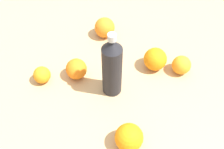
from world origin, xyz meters
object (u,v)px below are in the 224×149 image
object	(u,v)px
water_bottle	(112,67)
orange_0	(129,137)
orange_4	(181,65)
orange_2	(155,59)
orange_3	(105,28)
orange_1	(76,69)
orange_5	(42,75)

from	to	relation	value
water_bottle	orange_0	bearing A→B (deg)	-93.48
orange_4	orange_2	bearing A→B (deg)	171.96
orange_2	orange_4	xyz separation A→B (m)	(0.09, -0.01, -0.01)
water_bottle	orange_3	distance (m)	0.29
orange_0	orange_3	world-z (taller)	orange_0
orange_2	orange_3	world-z (taller)	orange_2
water_bottle	orange_1	bearing A→B (deg)	137.03
water_bottle	orange_2	xyz separation A→B (m)	(0.15, 0.12, -0.08)
orange_1	orange_2	xyz separation A→B (m)	(0.28, 0.07, 0.00)
orange_2	orange_5	bearing A→B (deg)	-165.91
orange_1	orange_5	distance (m)	0.12
orange_1	orange_5	world-z (taller)	orange_1
orange_0	orange_2	world-z (taller)	same
orange_0	orange_1	bearing A→B (deg)	128.16
water_bottle	orange_0	distance (m)	0.22
orange_0	orange_2	xyz separation A→B (m)	(0.08, 0.32, 0.00)
orange_1	orange_0	bearing A→B (deg)	-51.84
water_bottle	orange_0	size ratio (longest dim) A/B	3.02
water_bottle	orange_4	xyz separation A→B (m)	(0.24, 0.10, -0.08)
orange_3	orange_1	bearing A→B (deg)	-108.74
orange_1	orange_2	distance (m)	0.29
orange_1	orange_5	xyz separation A→B (m)	(-0.12, -0.03, -0.01)
orange_5	orange_2	bearing A→B (deg)	14.09
orange_0	orange_5	size ratio (longest dim) A/B	1.39
orange_3	orange_5	world-z (taller)	orange_3
orange_4	orange_5	world-z (taller)	orange_4
orange_2	orange_0	bearing A→B (deg)	-104.14
orange_5	orange_0	bearing A→B (deg)	-34.90
water_bottle	orange_2	distance (m)	0.20
orange_1	orange_4	distance (m)	0.38
orange_3	orange_4	world-z (taller)	orange_3
orange_3	orange_2	bearing A→B (deg)	-38.50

